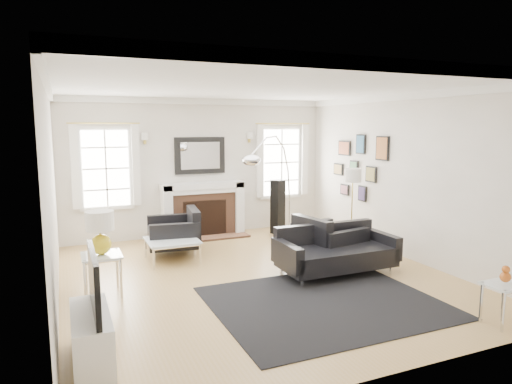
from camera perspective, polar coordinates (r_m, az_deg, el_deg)
name	(u,v)px	position (r m, az deg, el deg)	size (l,w,h in m)	color
floor	(257,276)	(6.99, 0.13, -10.51)	(6.00, 6.00, 0.00)	#A88246
back_wall	(200,167)	(9.49, -7.06, 3.06)	(5.50, 0.04, 2.80)	silver
front_wall	(394,225)	(4.13, 16.86, -3.97)	(5.50, 0.04, 2.80)	silver
left_wall	(52,196)	(6.14, -24.16, -0.42)	(0.04, 6.00, 2.80)	silver
right_wall	(406,176)	(8.15, 18.19, 1.87)	(0.04, 6.00, 2.80)	silver
ceiling	(257,87)	(6.64, 0.14, 13.02)	(5.50, 6.00, 0.02)	white
crown_molding	(257,91)	(6.64, 0.13, 12.50)	(5.50, 6.00, 0.12)	white
fireplace	(203,210)	(9.40, -6.61, -2.26)	(1.70, 0.69, 1.11)	white
mantel_mirror	(200,156)	(9.42, -7.01, 4.55)	(1.05, 0.07, 0.75)	black
window_left	(106,168)	(9.09, -18.25, 2.85)	(1.24, 0.15, 1.62)	white
window_right	(281,162)	(10.10, 3.17, 3.76)	(1.24, 0.15, 1.62)	white
gallery_wall	(359,163)	(9.13, 12.71, 3.56)	(0.04, 1.73, 1.29)	black
tv_unit	(92,330)	(4.79, -19.85, -15.92)	(0.35, 1.00, 1.09)	white
area_rug	(325,302)	(6.08, 8.61, -13.50)	(2.83, 2.35, 0.01)	black
sofa	(334,252)	(7.18, 9.75, -7.41)	(1.83, 0.85, 0.60)	black
armchair_left	(176,233)	(8.28, -9.93, -5.05)	(0.98, 1.07, 0.65)	black
armchair_right	(326,242)	(7.60, 8.74, -6.15)	(1.04, 1.12, 0.66)	black
coffee_table	(172,241)	(7.79, -10.47, -6.06)	(0.84, 0.84, 0.37)	silver
side_table_left	(102,262)	(6.46, -18.72, -8.32)	(0.51, 0.51, 0.56)	silver
nesting_table	(504,293)	(6.00, 28.59, -11.05)	(0.44, 0.37, 0.48)	silver
gourd_lamp	(100,230)	(6.35, -18.91, -4.47)	(0.37, 0.37, 0.59)	gold
orange_vase	(505,275)	(5.93, 28.73, -9.07)	(0.12, 0.12, 0.19)	#AF5016
arc_floor_lamp	(272,187)	(8.11, 2.04, 0.58)	(1.52, 1.41, 2.16)	white
stick_floor_lamp	(353,179)	(8.40, 12.00, 1.54)	(0.30, 0.30, 1.49)	gold
speaker_tower	(278,207)	(9.57, 2.73, -1.87)	(0.23, 0.23, 1.14)	black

